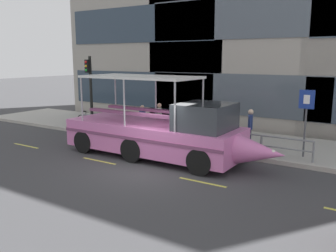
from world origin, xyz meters
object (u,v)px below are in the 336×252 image
(pedestrian_mid_left, at_px, (198,122))
(pedestrian_near_stern, at_px, (142,116))
(traffic_light_pole, at_px, (90,85))
(leaned_bicycle, at_px, (88,121))
(pedestrian_near_bow, at_px, (250,125))
(parking_sign, at_px, (306,112))
(pedestrian_mid_right, at_px, (159,116))
(duck_tour_boat, at_px, (163,133))

(pedestrian_mid_left, height_order, pedestrian_near_stern, pedestrian_mid_left)
(traffic_light_pole, height_order, leaned_bicycle, traffic_light_pole)
(pedestrian_near_stern, bearing_deg, pedestrian_near_bow, -0.93)
(parking_sign, bearing_deg, pedestrian_near_stern, 177.71)
(traffic_light_pole, xyz_separation_m, leaned_bicycle, (-0.46, 0.16, -2.12))
(traffic_light_pole, bearing_deg, pedestrian_near_bow, 3.78)
(pedestrian_mid_left, bearing_deg, parking_sign, 0.53)
(pedestrian_near_stern, bearing_deg, pedestrian_mid_right, -0.22)
(traffic_light_pole, distance_m, parking_sign, 11.67)
(pedestrian_mid_right, xyz_separation_m, pedestrian_near_stern, (-1.12, 0.00, -0.11))
(traffic_light_pole, distance_m, pedestrian_mid_right, 4.56)
(leaned_bicycle, xyz_separation_m, duck_tour_boat, (6.99, -2.56, 0.53))
(traffic_light_pole, relative_size, pedestrian_mid_right, 2.43)
(leaned_bicycle, relative_size, pedestrian_near_stern, 1.16)
(duck_tour_boat, bearing_deg, pedestrian_mid_right, 126.26)
(pedestrian_near_bow, bearing_deg, traffic_light_pole, -176.22)
(traffic_light_pole, height_order, pedestrian_near_bow, traffic_light_pole)
(pedestrian_near_bow, relative_size, pedestrian_near_stern, 1.18)
(pedestrian_mid_left, relative_size, pedestrian_mid_right, 0.97)
(pedestrian_mid_right, height_order, pedestrian_near_stern, pedestrian_mid_right)
(pedestrian_near_bow, distance_m, pedestrian_mid_right, 5.00)
(traffic_light_pole, height_order, pedestrian_mid_right, traffic_light_pole)
(parking_sign, xyz_separation_m, duck_tour_boat, (-5.11, -2.77, -0.97))
(pedestrian_near_bow, bearing_deg, leaned_bicycle, -177.34)
(pedestrian_mid_left, xyz_separation_m, pedestrian_near_stern, (-3.63, 0.39, -0.08))
(pedestrian_near_bow, xyz_separation_m, pedestrian_mid_left, (-2.48, -0.29, -0.08))
(duck_tour_boat, xyz_separation_m, pedestrian_mid_right, (-2.28, 3.11, 0.11))
(duck_tour_boat, relative_size, pedestrian_near_bow, 5.50)
(duck_tour_boat, xyz_separation_m, pedestrian_near_bow, (2.72, 3.01, 0.16))
(pedestrian_near_stern, bearing_deg, traffic_light_pole, -167.23)
(parking_sign, relative_size, pedestrian_mid_left, 1.68)
(pedestrian_mid_left, bearing_deg, traffic_light_pole, -177.25)
(parking_sign, bearing_deg, duck_tour_boat, -151.54)
(parking_sign, relative_size, duck_tour_boat, 0.28)
(pedestrian_near_stern, bearing_deg, leaned_bicycle, -171.31)
(parking_sign, distance_m, pedestrian_mid_right, 7.45)
(traffic_light_pole, relative_size, pedestrian_near_stern, 2.73)
(parking_sign, distance_m, duck_tour_boat, 5.90)
(pedestrian_near_bow, bearing_deg, pedestrian_near_stern, 179.07)
(parking_sign, distance_m, leaned_bicycle, 12.20)
(parking_sign, height_order, pedestrian_mid_right, parking_sign)
(leaned_bicycle, xyz_separation_m, pedestrian_near_bow, (9.71, 0.45, 0.69))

